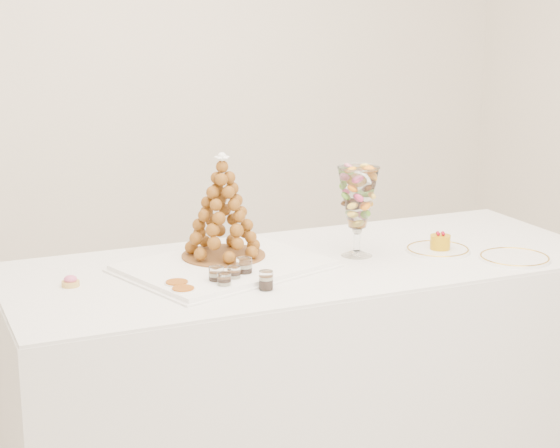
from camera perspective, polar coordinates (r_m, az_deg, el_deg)
buffet_table at (r=3.56m, az=1.72°, el=-8.77°), size 2.24×0.97×0.84m
lace_tray at (r=3.33m, az=-3.42°, el=-2.57°), size 0.77×0.65×0.02m
macaron_vase at (r=3.45m, az=4.77°, el=1.56°), size 0.15×0.15×0.33m
cake_plate at (r=3.59m, az=9.59°, el=-1.57°), size 0.24×0.24×0.01m
spare_plate at (r=3.54m, az=14.10°, el=-2.03°), size 0.26×0.26×0.01m
pink_tart at (r=3.21m, az=-12.65°, el=-3.45°), size 0.06×0.06×0.04m
verrine_a at (r=3.13m, az=-3.90°, el=-3.22°), size 0.06×0.06×0.07m
verrine_b at (r=3.15m, az=-2.83°, el=-3.14°), size 0.05×0.05×0.06m
verrine_c at (r=3.20m, az=-2.20°, el=-2.71°), size 0.06×0.06×0.07m
verrine_d at (r=3.08m, az=-3.42°, el=-3.56°), size 0.05×0.05×0.06m
verrine_e at (r=3.09m, az=-0.86°, el=-3.46°), size 0.05×0.05×0.06m
ramekin_back at (r=3.11m, az=-6.30°, el=-3.79°), size 0.08×0.08×0.03m
ramekin_front at (r=3.04m, az=-5.92°, el=-4.17°), size 0.08×0.08×0.03m
croquembouche at (r=3.36m, az=-3.51°, el=1.07°), size 0.31×0.31×0.38m
mousse_cake at (r=3.58m, az=9.74°, el=-1.08°), size 0.08×0.08×0.07m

